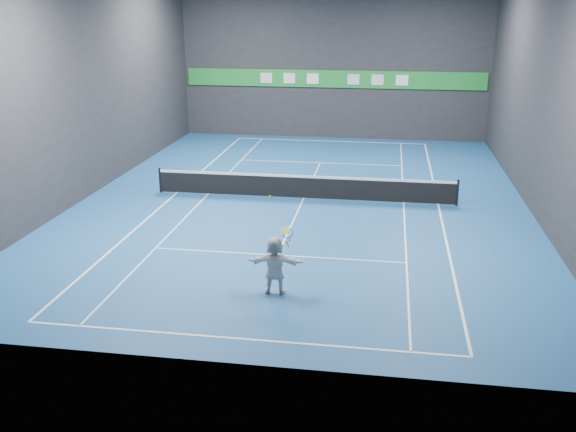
% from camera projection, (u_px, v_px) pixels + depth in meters
% --- Properties ---
extents(ground, '(26.00, 26.00, 0.00)m').
position_uv_depth(ground, '(304.00, 199.00, 26.68)').
color(ground, navy).
rests_on(ground, ground).
extents(wall_back, '(18.00, 0.10, 9.00)m').
position_uv_depth(wall_back, '(334.00, 61.00, 37.45)').
color(wall_back, '#262628').
rests_on(wall_back, ground).
extents(wall_front, '(18.00, 0.10, 9.00)m').
position_uv_depth(wall_front, '(221.00, 170.00, 13.07)').
color(wall_front, '#262628').
rests_on(wall_front, ground).
extents(wall_left, '(0.10, 26.00, 9.00)m').
position_uv_depth(wall_left, '(90.00, 85.00, 26.58)').
color(wall_left, '#262628').
rests_on(wall_left, ground).
extents(wall_right, '(0.10, 26.00, 9.00)m').
position_uv_depth(wall_right, '(543.00, 94.00, 23.93)').
color(wall_right, '#262628').
rests_on(wall_right, ground).
extents(baseline_near, '(10.98, 0.08, 0.01)m').
position_uv_depth(baseline_near, '(239.00, 339.00, 15.53)').
color(baseline_near, white).
rests_on(baseline_near, ground).
extents(baseline_far, '(10.98, 0.08, 0.01)m').
position_uv_depth(baseline_far, '(330.00, 141.00, 37.82)').
color(baseline_far, white).
rests_on(baseline_far, ground).
extents(sideline_doubles_left, '(0.08, 23.78, 0.01)m').
position_uv_depth(sideline_doubles_left, '(177.00, 193.00, 27.48)').
color(sideline_doubles_left, white).
rests_on(sideline_doubles_left, ground).
extents(sideline_doubles_right, '(0.08, 23.78, 0.01)m').
position_uv_depth(sideline_doubles_right, '(438.00, 205.00, 25.87)').
color(sideline_doubles_right, white).
rests_on(sideline_doubles_right, ground).
extents(sideline_singles_left, '(0.06, 23.78, 0.01)m').
position_uv_depth(sideline_singles_left, '(208.00, 194.00, 27.28)').
color(sideline_singles_left, white).
rests_on(sideline_singles_left, ground).
extents(sideline_singles_right, '(0.06, 23.78, 0.01)m').
position_uv_depth(sideline_singles_right, '(404.00, 203.00, 26.07)').
color(sideline_singles_right, white).
rests_on(sideline_singles_right, ground).
extents(service_line_near, '(8.23, 0.06, 0.01)m').
position_uv_depth(service_line_near, '(277.00, 255.00, 20.68)').
color(service_line_near, white).
rests_on(service_line_near, ground).
extents(service_line_far, '(8.23, 0.06, 0.01)m').
position_uv_depth(service_line_far, '(320.00, 163.00, 32.68)').
color(service_line_far, white).
rests_on(service_line_far, ground).
extents(center_service_line, '(0.06, 12.80, 0.01)m').
position_uv_depth(center_service_line, '(304.00, 199.00, 26.68)').
color(center_service_line, white).
rests_on(center_service_line, ground).
extents(player, '(1.56, 0.57, 1.66)m').
position_uv_depth(player, '(275.00, 265.00, 17.75)').
color(player, silver).
rests_on(player, ground).
extents(tennis_ball, '(0.07, 0.07, 0.07)m').
position_uv_depth(tennis_ball, '(270.00, 196.00, 17.10)').
color(tennis_ball, yellow).
rests_on(tennis_ball, player).
extents(tennis_net, '(12.50, 0.10, 1.07)m').
position_uv_depth(tennis_net, '(304.00, 186.00, 26.51)').
color(tennis_net, black).
rests_on(tennis_net, ground).
extents(sponsor_banner, '(17.64, 0.11, 1.00)m').
position_uv_depth(sponsor_banner, '(333.00, 79.00, 37.70)').
color(sponsor_banner, '#1E8C31').
rests_on(sponsor_banner, wall_back).
extents(tennis_racket, '(0.45, 0.32, 0.62)m').
position_uv_depth(tennis_racket, '(288.00, 234.00, 17.46)').
color(tennis_racket, red).
rests_on(tennis_racket, player).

